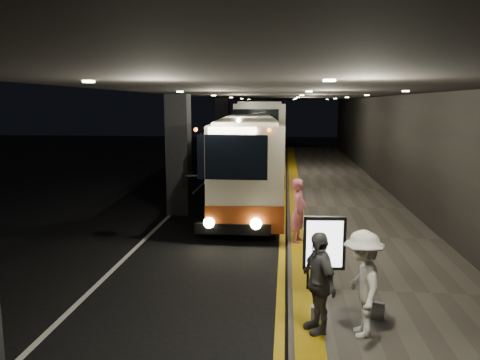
{
  "coord_description": "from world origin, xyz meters",
  "views": [
    {
      "loc": [
        2.41,
        -12.77,
        4.06
      ],
      "look_at": [
        1.0,
        1.57,
        1.7
      ],
      "focal_mm": 35.0,
      "sensor_mm": 36.0,
      "label": 1
    }
  ],
  "objects_px": {
    "bag_plain": "(317,314)",
    "coach_second": "(262,137)",
    "passenger_waiting_grey": "(318,282)",
    "passenger_waiting_white": "(363,284)",
    "info_sign": "(324,245)",
    "coach_third": "(270,131)",
    "bag_polka": "(377,310)",
    "coach_main": "(248,165)",
    "stanchion_post": "(308,263)",
    "passenger_boarding": "(299,211)"
  },
  "relations": [
    {
      "from": "coach_main",
      "to": "info_sign",
      "type": "distance_m",
      "value": 9.69
    },
    {
      "from": "coach_main",
      "to": "bag_polka",
      "type": "distance_m",
      "value": 10.64
    },
    {
      "from": "coach_third",
      "to": "stanchion_post",
      "type": "xyz_separation_m",
      "value": [
        1.95,
        -32.21,
        -0.97
      ]
    },
    {
      "from": "info_sign",
      "to": "bag_polka",
      "type": "bearing_deg",
      "value": -37.59
    },
    {
      "from": "passenger_waiting_grey",
      "to": "bag_plain",
      "type": "height_order",
      "value": "passenger_waiting_grey"
    },
    {
      "from": "passenger_waiting_white",
      "to": "bag_plain",
      "type": "relative_size",
      "value": 6.41
    },
    {
      "from": "coach_second",
      "to": "coach_third",
      "type": "distance_m",
      "value": 11.5
    },
    {
      "from": "bag_plain",
      "to": "bag_polka",
      "type": "bearing_deg",
      "value": 11.45
    },
    {
      "from": "passenger_waiting_grey",
      "to": "info_sign",
      "type": "xyz_separation_m",
      "value": [
        0.19,
        1.23,
        0.29
      ]
    },
    {
      "from": "coach_main",
      "to": "stanchion_post",
      "type": "bearing_deg",
      "value": -80.84
    },
    {
      "from": "passenger_boarding",
      "to": "bag_plain",
      "type": "relative_size",
      "value": 6.44
    },
    {
      "from": "passenger_waiting_white",
      "to": "passenger_waiting_grey",
      "type": "relative_size",
      "value": 1.03
    },
    {
      "from": "passenger_waiting_white",
      "to": "info_sign",
      "type": "relative_size",
      "value": 1.05
    },
    {
      "from": "coach_main",
      "to": "coach_second",
      "type": "distance_m",
      "value": 11.91
    },
    {
      "from": "coach_third",
      "to": "bag_polka",
      "type": "distance_m",
      "value": 33.65
    },
    {
      "from": "passenger_waiting_white",
      "to": "info_sign",
      "type": "height_order",
      "value": "passenger_waiting_white"
    },
    {
      "from": "info_sign",
      "to": "coach_main",
      "type": "bearing_deg",
      "value": 100.62
    },
    {
      "from": "stanchion_post",
      "to": "passenger_boarding",
      "type": "bearing_deg",
      "value": 91.88
    },
    {
      "from": "coach_second",
      "to": "coach_main",
      "type": "bearing_deg",
      "value": -91.33
    },
    {
      "from": "coach_third",
      "to": "stanchion_post",
      "type": "distance_m",
      "value": 32.29
    },
    {
      "from": "coach_second",
      "to": "coach_third",
      "type": "xyz_separation_m",
      "value": [
        0.11,
        11.5,
        -0.25
      ]
    },
    {
      "from": "coach_main",
      "to": "info_sign",
      "type": "relative_size",
      "value": 6.36
    },
    {
      "from": "passenger_boarding",
      "to": "stanchion_post",
      "type": "height_order",
      "value": "passenger_boarding"
    },
    {
      "from": "passenger_waiting_white",
      "to": "bag_polka",
      "type": "relative_size",
      "value": 5.81
    },
    {
      "from": "passenger_waiting_grey",
      "to": "info_sign",
      "type": "relative_size",
      "value": 1.02
    },
    {
      "from": "coach_third",
      "to": "bag_polka",
      "type": "height_order",
      "value": "coach_third"
    },
    {
      "from": "stanchion_post",
      "to": "passenger_waiting_grey",
      "type": "bearing_deg",
      "value": -87.33
    },
    {
      "from": "bag_polka",
      "to": "passenger_waiting_white",
      "type": "bearing_deg",
      "value": -121.35
    },
    {
      "from": "passenger_boarding",
      "to": "passenger_waiting_white",
      "type": "bearing_deg",
      "value": -154.5
    },
    {
      "from": "bag_plain",
      "to": "info_sign",
      "type": "bearing_deg",
      "value": 79.26
    },
    {
      "from": "coach_second",
      "to": "bag_plain",
      "type": "xyz_separation_m",
      "value": [
        2.17,
        -22.19,
        -1.65
      ]
    },
    {
      "from": "passenger_waiting_grey",
      "to": "bag_plain",
      "type": "relative_size",
      "value": 6.23
    },
    {
      "from": "bag_polka",
      "to": "stanchion_post",
      "type": "xyz_separation_m",
      "value": [
        -1.21,
        1.26,
        0.42
      ]
    },
    {
      "from": "coach_third",
      "to": "passenger_boarding",
      "type": "xyz_separation_m",
      "value": [
        1.83,
        -28.75,
        -0.63
      ]
    },
    {
      "from": "passenger_waiting_white",
      "to": "bag_plain",
      "type": "distance_m",
      "value": 1.13
    },
    {
      "from": "coach_main",
      "to": "passenger_boarding",
      "type": "height_order",
      "value": "coach_main"
    },
    {
      "from": "stanchion_post",
      "to": "coach_second",
      "type": "bearing_deg",
      "value": 95.68
    },
    {
      "from": "info_sign",
      "to": "passenger_waiting_white",
      "type": "bearing_deg",
      "value": -70.14
    },
    {
      "from": "info_sign",
      "to": "stanchion_post",
      "type": "relative_size",
      "value": 1.51
    },
    {
      "from": "coach_third",
      "to": "coach_main",
      "type": "bearing_deg",
      "value": -89.89
    },
    {
      "from": "coach_second",
      "to": "stanchion_post",
      "type": "bearing_deg",
      "value": -85.95
    },
    {
      "from": "passenger_waiting_grey",
      "to": "coach_third",
      "type": "bearing_deg",
      "value": 159.78
    },
    {
      "from": "passenger_boarding",
      "to": "bag_plain",
      "type": "xyz_separation_m",
      "value": [
        0.22,
        -4.94,
        -0.78
      ]
    },
    {
      "from": "bag_plain",
      "to": "coach_second",
      "type": "bearing_deg",
      "value": 95.57
    },
    {
      "from": "coach_main",
      "to": "passenger_waiting_white",
      "type": "height_order",
      "value": "coach_main"
    },
    {
      "from": "passenger_waiting_grey",
      "to": "bag_plain",
      "type": "distance_m",
      "value": 0.83
    },
    {
      "from": "passenger_boarding",
      "to": "bag_polka",
      "type": "bearing_deg",
      "value": -148.66
    },
    {
      "from": "passenger_waiting_white",
      "to": "stanchion_post",
      "type": "distance_m",
      "value": 2.1
    },
    {
      "from": "passenger_boarding",
      "to": "info_sign",
      "type": "xyz_separation_m",
      "value": [
        0.39,
        -4.07,
        0.26
      ]
    },
    {
      "from": "coach_second",
      "to": "bag_polka",
      "type": "xyz_separation_m",
      "value": [
        3.27,
        -21.97,
        -1.64
      ]
    }
  ]
}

